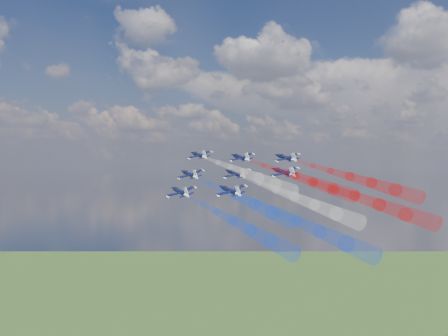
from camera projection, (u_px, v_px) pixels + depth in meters
The scene contains 16 objects.
jet_lead at pixel (199, 155), 154.96m from camera, with size 8.53×10.67×2.84m, color black, non-canonical shape.
trail_lead at pixel (244, 172), 133.70m from camera, with size 3.56×41.87×3.56m, color white, non-canonical shape.
jet_inner_left at pixel (190, 174), 142.67m from camera, with size 8.53×10.67×2.84m, color black, non-canonical shape.
trail_inner_left at pixel (238, 197), 121.42m from camera, with size 3.56×41.87×3.56m, color blue, non-canonical shape.
jet_inner_right at pixel (241, 158), 149.41m from camera, with size 8.53×10.67×2.84m, color black, non-canonical shape.
trail_inner_right at pixel (295, 176), 128.15m from camera, with size 3.56×41.87×3.56m, color red, non-canonical shape.
jet_outer_left at pixel (180, 192), 128.45m from camera, with size 8.53×10.67×2.84m, color black, non-canonical shape.
trail_outer_left at pixel (233, 221), 107.19m from camera, with size 3.56×41.87×3.56m, color blue, non-canonical shape.
jet_center_third at pixel (235, 174), 137.38m from camera, with size 8.53×10.67×2.84m, color black, non-canonical shape.
trail_center_third at pixel (294, 197), 116.12m from camera, with size 3.56×41.87×3.56m, color white, non-canonical shape.
jet_outer_right at pixel (286, 158), 144.84m from camera, with size 8.53×10.67×2.84m, color black, non-canonical shape.
trail_outer_right at pixel (350, 177), 123.59m from camera, with size 3.56×41.87×3.56m, color red, non-canonical shape.
jet_rear_left at pixel (230, 191), 122.29m from camera, with size 8.53×10.67×2.84m, color black, non-canonical shape.
trail_rear_left at pixel (297, 221), 101.04m from camera, with size 3.56×41.87×3.56m, color blue, non-canonical shape.
jet_rear_right at pixel (284, 172), 131.63m from camera, with size 8.53×10.67×2.84m, color black, non-canonical shape.
trail_rear_right at pixel (355, 196), 110.37m from camera, with size 3.56×41.87×3.56m, color red, non-canonical shape.
Camera 1 is at (75.59, -101.95, 171.69)m, focal length 39.48 mm.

